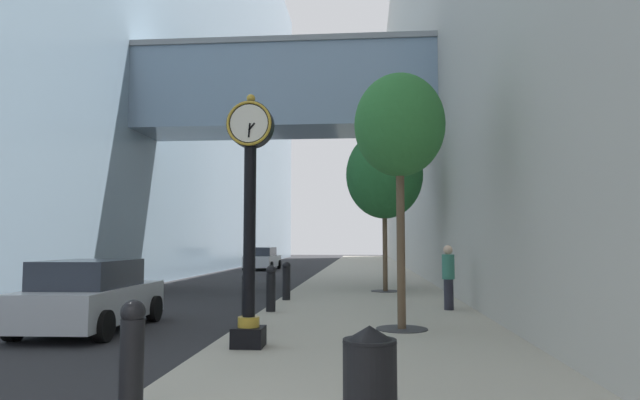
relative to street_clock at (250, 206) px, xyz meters
The scene contains 15 objects.
ground_plane 20.67m from the street_clock, 92.07° to the left, with size 110.00×110.00×0.00m, color #262628.
sidewalk_right 23.73m from the street_clock, 84.71° to the left, with size 5.83×80.00×0.14m, color #ADA593.
building_block_left 29.77m from the street_clock, 117.71° to the left, with size 22.27×80.00×32.67m.
building_block_right 28.01m from the street_clock, 67.79° to the left, with size 9.00×80.00×29.02m.
street_clock is the anchor object (origin of this frame).
bollard_nearest 4.29m from the street_clock, 96.72° to the right, with size 0.27×0.27×1.23m.
bollard_third 2.76m from the street_clock, 102.76° to the left, with size 0.27×0.27×1.23m.
bollard_fourth 5.27m from the street_clock, 95.26° to the left, with size 0.27×0.27×1.23m.
bollard_fifth 8.05m from the street_clock, 93.30° to the left, with size 0.27×0.27×1.23m.
street_tree_near 4.04m from the street_clock, 37.63° to the left, with size 1.98×1.98×5.55m.
street_tree_mid_near 11.66m from the street_clock, 75.69° to the left, with size 2.93×2.93×6.12m.
trash_bin 5.16m from the street_clock, 63.86° to the right, with size 0.53×0.53×1.05m.
pedestrian_walking 7.31m from the street_clock, 52.33° to the left, with size 0.48×0.48×1.77m.
car_silver_near 5.07m from the street_clock, 150.69° to the left, with size 2.18×4.24×1.59m.
car_white_mid 29.93m from the street_clock, 100.27° to the left, with size 2.19×4.71×1.62m.
Camera 1 is at (2.80, -3.08, 1.99)m, focal length 30.39 mm.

